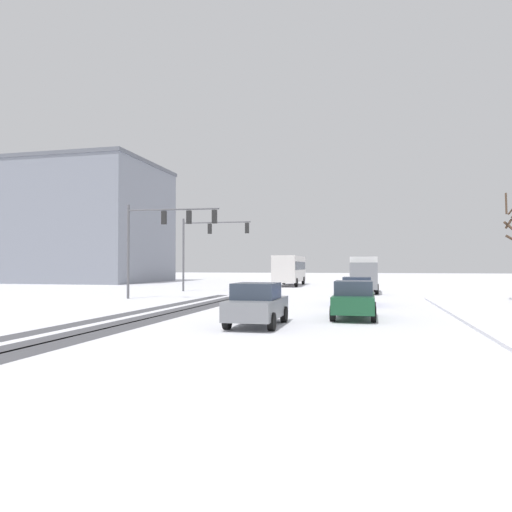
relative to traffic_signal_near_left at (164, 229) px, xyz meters
name	(u,v)px	position (x,y,z in m)	size (l,w,h in m)	color
wheel_track_left_lane	(117,316)	(2.57, -10.66, -4.80)	(0.89, 31.91, 0.01)	#4C4C51
wheel_track_right_lane	(146,317)	(3.97, -10.66, -4.80)	(0.92, 31.91, 0.01)	#4C4C51
wheel_track_center	(164,317)	(4.85, -10.66, -4.80)	(1.16, 31.91, 0.01)	#4C4C51
traffic_signal_near_left	(164,229)	(0.00, 0.00, 0.00)	(6.57, 0.67, 6.50)	#56565B
traffic_signal_far_left	(206,239)	(-0.44, 9.88, -0.15)	(6.28, 0.42, 6.50)	#56565B
car_blue_lead	(357,291)	(12.93, -1.95, -3.99)	(1.87, 4.12, 1.62)	#233899
car_dark_green_second	(354,300)	(12.98, -9.23, -3.99)	(1.85, 4.11, 1.62)	#194C2D
car_grey_third	(257,304)	(9.50, -12.62, -3.99)	(1.85, 4.11, 1.62)	slate
bus_oncoming	(290,268)	(4.67, 24.16, -2.82)	(2.93, 11.07, 3.38)	silver
box_truck_delivery	(364,273)	(13.13, 11.13, -3.17)	(2.37, 7.43, 3.02)	slate
office_building_far_left_block	(82,224)	(-25.87, 29.44, 3.44)	(21.33, 17.48, 16.47)	gray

